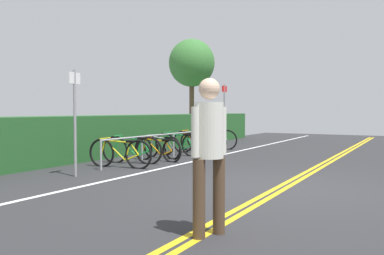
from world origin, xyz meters
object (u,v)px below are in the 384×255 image
bicycle_4 (178,144)px  bicycle_6 (203,141)px  bike_rack (174,138)px  bicycle_2 (157,149)px  bicycle_5 (196,142)px  bicycle_0 (120,153)px  bicycle_7 (212,139)px  sign_post_near (75,113)px  bicycle_3 (161,147)px  tree_mid (192,64)px  pedestrian (209,145)px  bicycle_1 (132,150)px  sign_post_far (224,109)px

bicycle_4 → bicycle_6: (1.64, -0.03, -0.02)m
bike_rack → bicycle_4: 0.41m
bicycle_2 → bicycle_5: (2.36, 0.07, 0.05)m
bicycle_4 → bicycle_6: bicycle_4 is taller
bicycle_0 → bicycle_7: bearing=1.4°
bicycle_2 → sign_post_near: (-3.13, -0.01, 1.05)m
bicycle_3 → bicycle_6: size_ratio=0.95×
bike_rack → tree_mid: 8.09m
tree_mid → bicycle_4: bearing=-154.1°
bike_rack → bicycle_6: size_ratio=3.88×
bicycle_4 → pedestrian: (-6.89, -4.56, 0.68)m
bike_rack → pedestrian: (-6.53, -4.51, 0.47)m
bicycle_5 → sign_post_near: sign_post_near is taller
bicycle_4 → bicycle_6: bearing=-0.9°
bicycle_2 → bicycle_4: bearing=7.5°
bicycle_1 → bicycle_7: bicycle_1 is taller
bicycle_5 → tree_mid: 7.20m
bicycle_7 → sign_post_far: size_ratio=0.72×
bicycle_2 → sign_post_near: bearing=-179.9°
bicycle_0 → bicycle_2: (1.59, -0.04, -0.03)m
sign_post_near → tree_mid: bearing=16.7°
bicycle_0 → bicycle_1: bicycle_1 is taller
bicycle_3 → sign_post_near: bearing=-175.6°
sign_post_far → bicycle_2: bearing=-176.4°
bicycle_5 → bicycle_6: 0.75m
bicycle_4 → bike_rack: bearing=-172.6°
bicycle_5 → sign_post_near: size_ratio=0.75×
bicycle_0 → bicycle_3: bicycle_0 is taller
bicycle_3 → bicycle_2: bearing=-156.0°
bicycle_5 → sign_post_far: sign_post_far is taller
bicycle_5 → tree_mid: tree_mid is taller
bicycle_1 → bicycle_6: bearing=-1.7°
bicycle_6 → pedestrian: size_ratio=0.96×
bicycle_6 → sign_post_far: 2.38m
bicycle_2 → tree_mid: size_ratio=0.35×
bicycle_2 → pedestrian: size_ratio=0.96×
bicycle_2 → pedestrian: 7.00m
bicycle_7 → bicycle_6: bearing=-179.9°
bicycle_7 → sign_post_far: (1.41, 0.16, 1.10)m
bicycle_3 → bicycle_0: bearing=-173.8°
bicycle_4 → pedestrian: size_ratio=0.97×
bicycle_4 → tree_mid: size_ratio=0.36×
bicycle_1 → bicycle_3: size_ratio=1.06×
bicycle_4 → pedestrian: 8.29m
bicycle_6 → bicycle_0: bearing=-178.5°
tree_mid → pedestrian: bearing=-150.0°
bicycle_2 → bicycle_7: size_ratio=0.97×
sign_post_near → sign_post_far: (8.33, 0.34, 0.09)m
bicycle_7 → pedestrian: size_ratio=0.99×
tree_mid → bicycle_6: bearing=-146.7°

